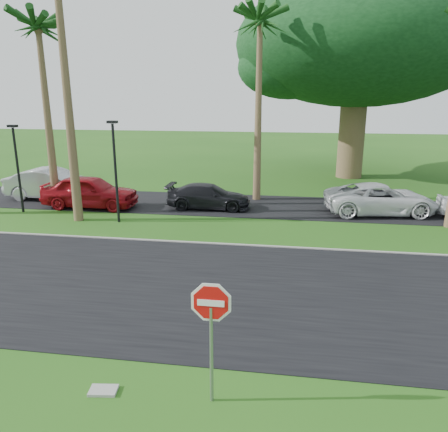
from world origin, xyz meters
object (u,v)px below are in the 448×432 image
stop_sign_near (211,318)px  car_silver (53,184)px  car_minivan (380,199)px  car_dark (209,197)px  car_red (90,192)px

stop_sign_near → car_silver: stop_sign_near is taller
car_minivan → car_silver: bearing=80.9°
car_silver → car_minivan: size_ratio=0.97×
stop_sign_near → car_dark: size_ratio=0.60×
car_silver → stop_sign_near: bearing=-141.9°
stop_sign_near → car_silver: size_ratio=0.50×
stop_sign_near → car_dark: (-2.81, 14.60, -1.14)m
car_silver → car_red: car_silver is taller
car_red → car_dark: bearing=-83.6°
car_minivan → car_red: bearing=86.1°
car_red → stop_sign_near: bearing=-147.5°
car_red → car_dark: (6.18, 0.74, -0.21)m
car_silver → car_dark: 9.06m
car_silver → car_minivan: car_silver is taller
car_red → car_minivan: bearing=-86.7°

